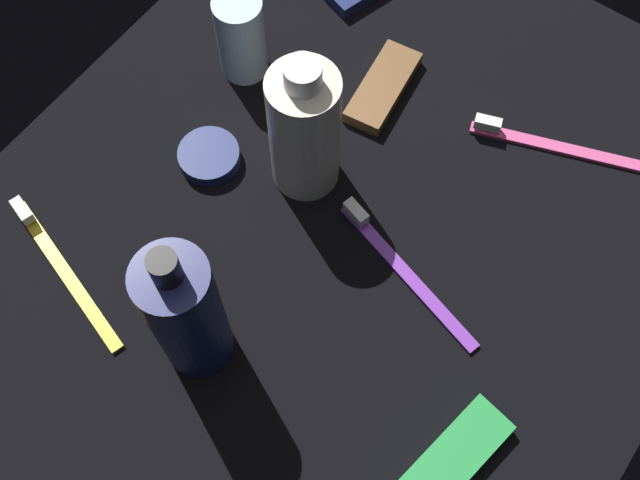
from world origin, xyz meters
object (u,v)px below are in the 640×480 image
object	(u,v)px
lotion_bottle	(186,314)
deodorant_stick	(241,37)
bodywash_bottle	(304,130)
toothbrush_yellow	(60,264)
toothbrush_pink	(550,143)
cream_tin_left	(209,156)
snack_bar_green	(456,456)
toothbrush_purple	(400,265)
snack_bar_brown	(383,87)

from	to	relation	value
lotion_bottle	deodorant_stick	bearing A→B (deg)	30.92
lotion_bottle	deodorant_stick	distance (cm)	30.60
bodywash_bottle	toothbrush_yellow	bearing A→B (deg)	150.02
toothbrush_pink	cream_tin_left	xyz separation A→B (cm)	(-21.00, 26.15, 0.17)
toothbrush_yellow	snack_bar_green	size ratio (longest dim) A/B	1.69
snack_bar_green	cream_tin_left	bearing A→B (deg)	83.05
toothbrush_purple	snack_bar_green	xyz separation A→B (cm)	(-11.59, -13.22, 0.14)
toothbrush_yellow	cream_tin_left	size ratio (longest dim) A/B	2.92
toothbrush_purple	toothbrush_yellow	size ratio (longest dim) A/B	1.00
bodywash_bottle	snack_bar_green	world-z (taller)	bodywash_bottle
bodywash_bottle	cream_tin_left	world-z (taller)	bodywash_bottle
snack_bar_green	bodywash_bottle	bearing A→B (deg)	70.22
toothbrush_purple	snack_bar_brown	distance (cm)	19.62
lotion_bottle	toothbrush_pink	bearing A→B (deg)	-22.22
deodorant_stick	toothbrush_purple	world-z (taller)	deodorant_stick
snack_bar_brown	cream_tin_left	size ratio (longest dim) A/B	1.73
toothbrush_yellow	snack_bar_green	world-z (taller)	toothbrush_yellow
deodorant_stick	snack_bar_brown	distance (cm)	15.12
bodywash_bottle	toothbrush_purple	world-z (taller)	bodywash_bottle
lotion_bottle	snack_bar_green	distance (cm)	24.99
toothbrush_yellow	cream_tin_left	distance (cm)	17.33
toothbrush_yellow	toothbrush_purple	bearing A→B (deg)	-54.13
bodywash_bottle	snack_bar_brown	world-z (taller)	bodywash_bottle
toothbrush_pink	snack_bar_brown	world-z (taller)	toothbrush_pink
toothbrush_pink	snack_bar_brown	xyz separation A→B (cm)	(-4.25, 17.01, 0.14)
toothbrush_pink	toothbrush_yellow	world-z (taller)	same
bodywash_bottle	cream_tin_left	bearing A→B (deg)	118.08
snack_bar_brown	toothbrush_yellow	bearing A→B (deg)	150.70
bodywash_bottle	cream_tin_left	size ratio (longest dim) A/B	2.77
deodorant_stick	snack_bar_brown	size ratio (longest dim) A/B	0.92
toothbrush_pink	cream_tin_left	size ratio (longest dim) A/B	2.87
deodorant_stick	snack_bar_green	size ratio (longest dim) A/B	0.92
deodorant_stick	cream_tin_left	size ratio (longest dim) A/B	1.59
deodorant_stick	toothbrush_yellow	world-z (taller)	deodorant_stick
lotion_bottle	cream_tin_left	bearing A→B (deg)	36.96
snack_bar_green	deodorant_stick	bearing A→B (deg)	70.92
lotion_bottle	toothbrush_purple	bearing A→B (deg)	-31.15
deodorant_stick	toothbrush_pink	world-z (taller)	deodorant_stick
toothbrush_purple	toothbrush_yellow	distance (cm)	31.25
lotion_bottle	snack_bar_brown	distance (cm)	32.89
bodywash_bottle	snack_bar_brown	bearing A→B (deg)	-3.44
lotion_bottle	toothbrush_purple	distance (cm)	20.90
deodorant_stick	toothbrush_pink	size ratio (longest dim) A/B	0.55
toothbrush_pink	snack_bar_green	distance (cm)	32.30
deodorant_stick	toothbrush_purple	xyz separation A→B (cm)	(-9.50, -25.62, -4.19)
bodywash_bottle	deodorant_stick	world-z (taller)	bodywash_bottle
lotion_bottle	toothbrush_pink	distance (cm)	39.83
toothbrush_yellow	cream_tin_left	world-z (taller)	toothbrush_yellow
lotion_bottle	bodywash_bottle	size ratio (longest dim) A/B	1.16
bodywash_bottle	toothbrush_purple	size ratio (longest dim) A/B	0.94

